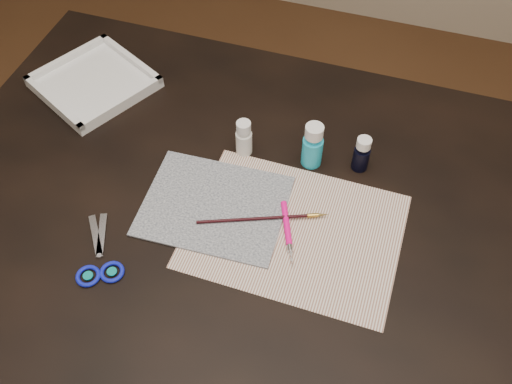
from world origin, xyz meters
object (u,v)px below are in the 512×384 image
(paper, at_px, (294,231))
(scissors, at_px, (95,249))
(paint_bottle_navy, at_px, (362,154))
(paint_bottle_cyan, at_px, (313,145))
(canvas, at_px, (214,206))
(palette_tray, at_px, (94,82))
(paint_bottle_white, at_px, (244,138))

(paper, relative_size, scissors, 2.28)
(paper, height_order, paint_bottle_navy, paint_bottle_navy)
(paint_bottle_cyan, height_order, scissors, paint_bottle_cyan)
(paper, height_order, scissors, scissors)
(scissors, bearing_deg, paper, -101.64)
(paper, bearing_deg, paint_bottle_cyan, 94.51)
(paper, bearing_deg, paint_bottle_navy, 66.68)
(paper, bearing_deg, canvas, 177.54)
(palette_tray, bearing_deg, paint_bottle_navy, -4.84)
(paper, distance_m, paint_bottle_white, 0.22)
(canvas, bearing_deg, paint_bottle_cyan, 48.50)
(scissors, bearing_deg, paint_bottle_cyan, -80.54)
(paint_bottle_navy, height_order, scissors, paint_bottle_navy)
(paint_bottle_white, xyz_separation_m, scissors, (-0.18, -0.31, -0.04))
(paint_bottle_cyan, relative_size, palette_tray, 0.45)
(paper, distance_m, palette_tray, 0.58)
(paint_bottle_cyan, bearing_deg, palette_tray, 172.45)
(paper, height_order, palette_tray, palette_tray)
(paper, height_order, canvas, canvas)
(paint_bottle_white, xyz_separation_m, paint_bottle_navy, (0.23, 0.03, -0.00))
(paint_bottle_navy, height_order, palette_tray, paint_bottle_navy)
(paint_bottle_white, distance_m, paint_bottle_navy, 0.23)
(paint_bottle_white, xyz_separation_m, palette_tray, (-0.38, 0.08, -0.03))
(paint_bottle_white, bearing_deg, paint_bottle_navy, 7.54)
(paint_bottle_cyan, relative_size, paint_bottle_navy, 1.26)
(paint_bottle_navy, distance_m, palette_tray, 0.62)
(scissors, distance_m, palette_tray, 0.44)
(paper, distance_m, paint_bottle_cyan, 0.18)
(canvas, distance_m, paint_bottle_navy, 0.30)
(paint_bottle_white, distance_m, scissors, 0.36)
(palette_tray, bearing_deg, canvas, -31.98)
(paint_bottle_cyan, bearing_deg, paint_bottle_white, -174.23)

